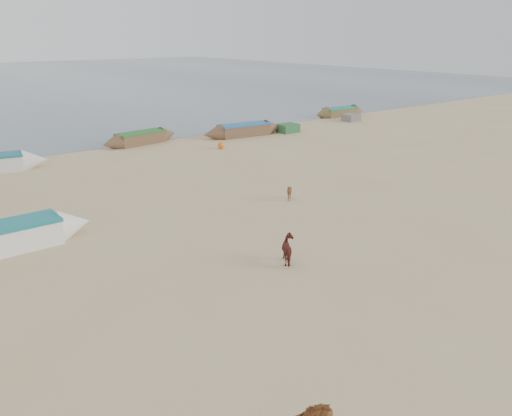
# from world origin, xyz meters

# --- Properties ---
(ground) EXTENTS (140.00, 140.00, 0.00)m
(ground) POSITION_xyz_m (0.00, 0.00, 0.00)
(ground) COLOR tan
(ground) RESTS_ON ground
(calf_front) EXTENTS (0.72, 0.65, 0.74)m
(calf_front) POSITION_xyz_m (3.62, 6.23, 0.37)
(calf_front) COLOR brown
(calf_front) RESTS_ON ground
(calf_right) EXTENTS (0.85, 0.97, 0.90)m
(calf_right) POSITION_xyz_m (-0.67, 1.24, 0.45)
(calf_right) COLOR maroon
(calf_right) RESTS_ON ground
(near_canoe) EXTENTS (5.68, 1.43, 0.98)m
(near_canoe) POSITION_xyz_m (-7.79, 7.99, 0.49)
(near_canoe) COLOR white
(near_canoe) RESTS_ON ground
(waterline_canoes) EXTENTS (55.57, 4.36, 0.95)m
(waterline_canoes) POSITION_xyz_m (-2.58, 20.43, 0.43)
(waterline_canoes) COLOR brown
(waterline_canoes) RESTS_ON ground
(beach_clutter) EXTENTS (46.67, 5.74, 0.64)m
(beach_clutter) POSITION_xyz_m (4.63, 19.57, 0.30)
(beach_clutter) COLOR #306C33
(beach_clutter) RESTS_ON ground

